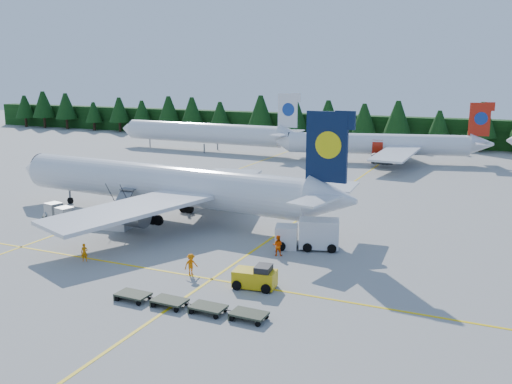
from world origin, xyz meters
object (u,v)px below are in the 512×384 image
at_px(airliner_navy, 154,184).
at_px(airliner_red, 374,144).
at_px(service_truck, 307,234).
at_px(baggage_tug, 256,277).
at_px(airstairs, 114,220).

relative_size(airliner_navy, airliner_red, 1.19).
xyz_separation_m(service_truck, baggage_tug, (-0.35, -10.66, -0.54)).
distance_m(airliner_navy, airliner_red, 49.26).
bearing_deg(baggage_tug, airliner_navy, 135.34).
height_order(airliner_red, airstairs, airliner_red).
xyz_separation_m(airliner_red, baggage_tug, (5.37, -62.10, -2.34)).
relative_size(service_truck, baggage_tug, 1.82).
height_order(airstairs, service_truck, airstairs).
bearing_deg(airliner_red, airliner_navy, -120.42).
relative_size(airliner_red, service_truck, 5.86).
bearing_deg(baggage_tug, airstairs, 148.95).
distance_m(airliner_red, airstairs, 55.08).
bearing_deg(airstairs, airliner_navy, 69.36).
bearing_deg(airstairs, service_truck, -3.61).
relative_size(airliner_navy, service_truck, 6.97).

